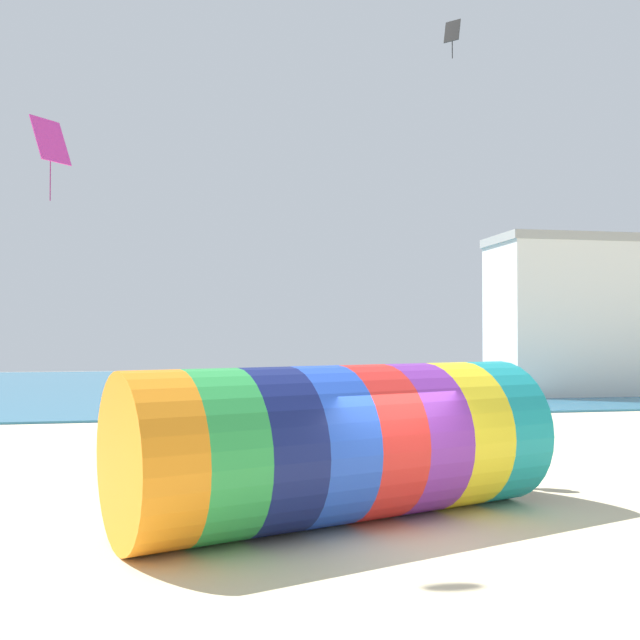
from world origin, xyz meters
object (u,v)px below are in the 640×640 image
(giant_inflatable_tube, at_px, (340,443))
(kite_magenta_diamond, at_px, (51,141))
(kite_black_diamond, at_px, (452,32))
(kite_handler, at_px, (517,450))

(giant_inflatable_tube, bearing_deg, kite_magenta_diamond, 128.30)
(kite_magenta_diamond, xyz_separation_m, kite_black_diamond, (13.29, 1.76, 5.07))
(kite_black_diamond, bearing_deg, giant_inflatable_tube, -121.04)
(giant_inflatable_tube, height_order, kite_handler, giant_inflatable_tube)
(kite_handler, distance_m, kite_magenta_diamond, 15.82)
(kite_handler, relative_size, kite_magenta_diamond, 0.69)
(kite_magenta_diamond, bearing_deg, kite_black_diamond, 7.54)
(giant_inflatable_tube, distance_m, kite_black_diamond, 17.84)
(giant_inflatable_tube, height_order, kite_magenta_diamond, kite_magenta_diamond)
(giant_inflatable_tube, relative_size, kite_handler, 5.19)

